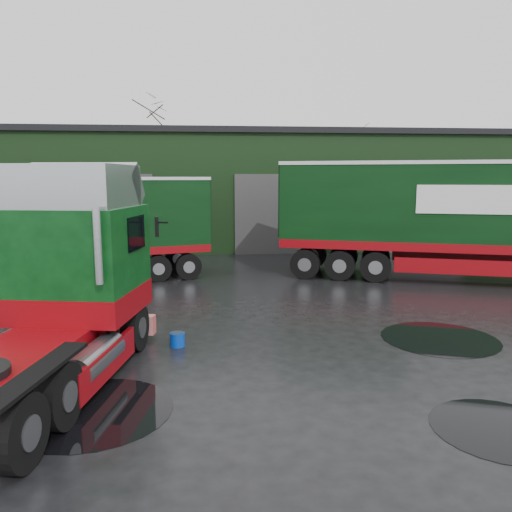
{
  "coord_description": "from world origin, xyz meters",
  "views": [
    {
      "loc": [
        -1.29,
        -10.89,
        3.85
      ],
      "look_at": [
        -0.01,
        2.6,
        1.7
      ],
      "focal_mm": 35.0,
      "sensor_mm": 36.0,
      "label": 1
    }
  ],
  "objects_px": {
    "warehouse": "(262,188)",
    "tree_back_a": "(149,166)",
    "wash_bucket": "(177,340)",
    "tree_back_b": "(345,178)",
    "lorry_right": "(458,221)",
    "hero_tractor": "(28,280)",
    "trailer_left": "(34,231)"
  },
  "relations": [
    {
      "from": "warehouse",
      "to": "tree_back_a",
      "type": "height_order",
      "value": "tree_back_a"
    },
    {
      "from": "wash_bucket",
      "to": "tree_back_b",
      "type": "relative_size",
      "value": 0.05
    },
    {
      "from": "warehouse",
      "to": "tree_back_a",
      "type": "distance_m",
      "value": 12.9
    },
    {
      "from": "lorry_right",
      "to": "tree_back_a",
      "type": "height_order",
      "value": "tree_back_a"
    },
    {
      "from": "lorry_right",
      "to": "tree_back_b",
      "type": "distance_m",
      "value": 23.23
    },
    {
      "from": "lorry_right",
      "to": "warehouse",
      "type": "bearing_deg",
      "value": -136.21
    },
    {
      "from": "wash_bucket",
      "to": "tree_back_a",
      "type": "relative_size",
      "value": 0.04
    },
    {
      "from": "lorry_right",
      "to": "tree_back_a",
      "type": "xyz_separation_m",
      "value": [
        -14.0,
        23.09,
        2.51
      ]
    },
    {
      "from": "hero_tractor",
      "to": "tree_back_b",
      "type": "relative_size",
      "value": 0.89
    },
    {
      "from": "hero_tractor",
      "to": "trailer_left",
      "type": "relative_size",
      "value": 0.53
    },
    {
      "from": "warehouse",
      "to": "tree_back_a",
      "type": "xyz_separation_m",
      "value": [
        -8.0,
        10.0,
        1.59
      ]
    },
    {
      "from": "hero_tractor",
      "to": "trailer_left",
      "type": "bearing_deg",
      "value": 118.24
    },
    {
      "from": "tree_back_a",
      "to": "lorry_right",
      "type": "bearing_deg",
      "value": -58.77
    },
    {
      "from": "trailer_left",
      "to": "lorry_right",
      "type": "relative_size",
      "value": 0.74
    },
    {
      "from": "wash_bucket",
      "to": "tree_back_a",
      "type": "xyz_separation_m",
      "value": [
        -3.95,
        29.76,
        4.59
      ]
    },
    {
      "from": "warehouse",
      "to": "wash_bucket",
      "type": "xyz_separation_m",
      "value": [
        -4.05,
        -19.76,
        -3.0
      ]
    },
    {
      "from": "trailer_left",
      "to": "tree_back_b",
      "type": "relative_size",
      "value": 1.67
    },
    {
      "from": "lorry_right",
      "to": "tree_back_a",
      "type": "distance_m",
      "value": 27.12
    },
    {
      "from": "hero_tractor",
      "to": "wash_bucket",
      "type": "distance_m",
      "value": 3.82
    },
    {
      "from": "trailer_left",
      "to": "tree_back_b",
      "type": "xyz_separation_m",
      "value": [
        17.5,
        22.5,
        1.8
      ]
    },
    {
      "from": "trailer_left",
      "to": "tree_back_b",
      "type": "height_order",
      "value": "tree_back_b"
    },
    {
      "from": "hero_tractor",
      "to": "lorry_right",
      "type": "height_order",
      "value": "lorry_right"
    },
    {
      "from": "trailer_left",
      "to": "warehouse",
      "type": "bearing_deg",
      "value": -52.34
    },
    {
      "from": "warehouse",
      "to": "tree_back_b",
      "type": "xyz_separation_m",
      "value": [
        8.0,
        10.0,
        0.59
      ]
    },
    {
      "from": "tree_back_b",
      "to": "trailer_left",
      "type": "bearing_deg",
      "value": -127.87
    },
    {
      "from": "warehouse",
      "to": "lorry_right",
      "type": "distance_m",
      "value": 14.43
    },
    {
      "from": "lorry_right",
      "to": "tree_back_b",
      "type": "bearing_deg",
      "value": -165.78
    },
    {
      "from": "tree_back_a",
      "to": "tree_back_b",
      "type": "bearing_deg",
      "value": 0.0
    },
    {
      "from": "hero_tractor",
      "to": "lorry_right",
      "type": "distance_m",
      "value": 15.33
    },
    {
      "from": "wash_bucket",
      "to": "tree_back_b",
      "type": "distance_m",
      "value": 32.31
    },
    {
      "from": "tree_back_a",
      "to": "wash_bucket",
      "type": "bearing_deg",
      "value": -82.44
    },
    {
      "from": "hero_tractor",
      "to": "tree_back_a",
      "type": "bearing_deg",
      "value": 103.27
    }
  ]
}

